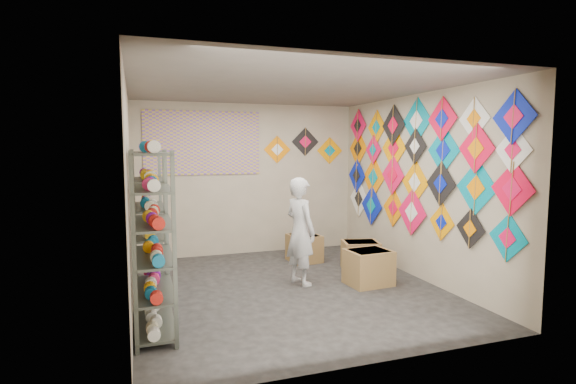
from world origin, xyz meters
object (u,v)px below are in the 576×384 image
object	(u,v)px
carton_a	(368,267)
carton_b	(361,256)
shelf_rack_back	(149,222)
carton_c	(304,248)
shelf_rack_front	(152,242)
shopkeeper	(300,231)

from	to	relation	value
carton_a	carton_b	world-z (taller)	carton_a
shelf_rack_back	carton_c	bearing A→B (deg)	19.24
shelf_rack_front	carton_c	xyz separation A→B (m)	(2.52, 2.18, -0.72)
carton_a	carton_c	distance (m)	1.55
shelf_rack_front	carton_c	world-z (taller)	shelf_rack_front
shelf_rack_front	shelf_rack_back	world-z (taller)	same
shopkeeper	carton_b	xyz separation A→B (m)	(1.15, 0.37, -0.53)
shelf_rack_back	carton_c	xyz separation A→B (m)	(2.52, 0.88, -0.72)
shopkeeper	carton_c	distance (m)	1.37
shopkeeper	carton_c	size ratio (longest dim) A/B	2.91
carton_c	shelf_rack_front	bearing A→B (deg)	-146.67
shelf_rack_back	carton_a	size ratio (longest dim) A/B	3.23
shelf_rack_front	shelf_rack_back	xyz separation A→B (m)	(0.00, 1.30, 0.00)
carton_b	shelf_rack_front	bearing A→B (deg)	-141.83
shelf_rack_front	carton_a	size ratio (longest dim) A/B	3.23
shelf_rack_back	shopkeeper	bearing A→B (deg)	-7.72
shelf_rack_front	shopkeeper	bearing A→B (deg)	26.91
shopkeeper	carton_b	bearing A→B (deg)	-90.03
shelf_rack_front	carton_b	size ratio (longest dim) A/B	3.44
shelf_rack_front	carton_c	distance (m)	3.41
shelf_rack_front	shopkeeper	xyz separation A→B (m)	(2.02, 1.03, -0.19)
carton_a	carton_b	size ratio (longest dim) A/B	1.06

